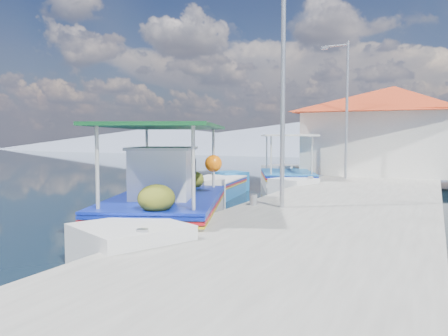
% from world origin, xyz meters
% --- Properties ---
extents(ground, '(160.00, 160.00, 0.00)m').
position_xyz_m(ground, '(0.00, 0.00, 0.00)').
color(ground, black).
rests_on(ground, ground).
extents(quay, '(5.00, 44.00, 0.50)m').
position_xyz_m(quay, '(5.90, 6.00, 0.25)').
color(quay, '#A4A29A').
rests_on(quay, ground).
extents(bollards, '(0.20, 17.20, 0.30)m').
position_xyz_m(bollards, '(3.80, 5.25, 0.65)').
color(bollards, '#A5A8AD').
rests_on(bollards, quay).
extents(main_caique, '(4.65, 8.29, 2.93)m').
position_xyz_m(main_caique, '(2.14, 0.42, 0.56)').
color(main_caique, white).
rests_on(main_caique, ground).
extents(caique_green_canopy, '(3.98, 6.66, 2.71)m').
position_xyz_m(caique_green_canopy, '(2.18, 10.31, 0.40)').
color(caique_green_canopy, white).
rests_on(caique_green_canopy, ground).
extents(caique_blue_hull, '(2.35, 5.85, 1.05)m').
position_xyz_m(caique_blue_hull, '(0.39, 6.63, 0.28)').
color(caique_blue_hull, '#1B62A4').
rests_on(caique_blue_hull, ground).
extents(harbor_building, '(10.49, 10.49, 4.40)m').
position_xyz_m(harbor_building, '(6.20, 15.00, 2.78)').
color(harbor_building, silver).
rests_on(harbor_building, quay).
extents(lamp_post_near, '(1.21, 0.14, 6.00)m').
position_xyz_m(lamp_post_near, '(4.51, 2.00, 3.85)').
color(lamp_post_near, '#A5A8AD').
rests_on(lamp_post_near, quay).
extents(lamp_post_far, '(1.21, 0.14, 6.00)m').
position_xyz_m(lamp_post_far, '(4.51, 11.00, 3.85)').
color(lamp_post_far, '#A5A8AD').
rests_on(lamp_post_far, quay).
extents(mountain_ridge, '(171.40, 96.00, 5.50)m').
position_xyz_m(mountain_ridge, '(6.54, 56.00, 2.04)').
color(mountain_ridge, slate).
rests_on(mountain_ridge, ground).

